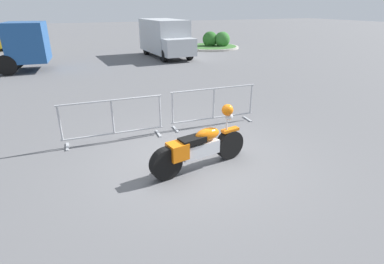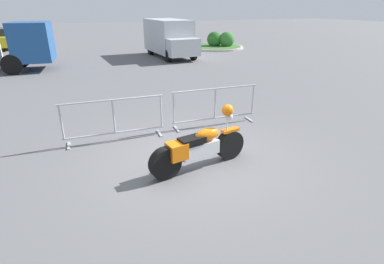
% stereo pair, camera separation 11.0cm
% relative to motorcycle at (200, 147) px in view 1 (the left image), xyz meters
% --- Properties ---
extents(ground_plane, '(120.00, 120.00, 0.00)m').
position_rel_motorcycle_xyz_m(ground_plane, '(0.04, 0.37, -0.48)').
color(ground_plane, '#5B5B5E').
extents(motorcycle, '(2.23, 0.56, 1.26)m').
position_rel_motorcycle_xyz_m(motorcycle, '(0.00, 0.00, 0.00)').
color(motorcycle, black).
rests_on(motorcycle, ground).
extents(crowd_barrier_near, '(2.49, 0.55, 1.07)m').
position_rel_motorcycle_xyz_m(crowd_barrier_near, '(-1.38, 2.08, 0.08)').
color(crowd_barrier_near, '#9EA0A5').
rests_on(crowd_barrier_near, ground).
extents(crowd_barrier_far, '(2.49, 0.55, 1.07)m').
position_rel_motorcycle_xyz_m(crowd_barrier_far, '(1.38, 2.08, 0.08)').
color(crowd_barrier_far, '#9EA0A5').
rests_on(crowd_barrier_far, ground).
extents(delivery_van, '(2.21, 5.09, 2.31)m').
position_rel_motorcycle_xyz_m(delivery_van, '(4.11, 14.21, 0.76)').
color(delivery_van, '#B2B7BC').
rests_on(delivery_van, ground).
extents(planter_island, '(4.39, 4.39, 1.24)m').
position_rel_motorcycle_xyz_m(planter_island, '(9.07, 16.93, -0.10)').
color(planter_island, '#ADA89E').
rests_on(planter_island, ground).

